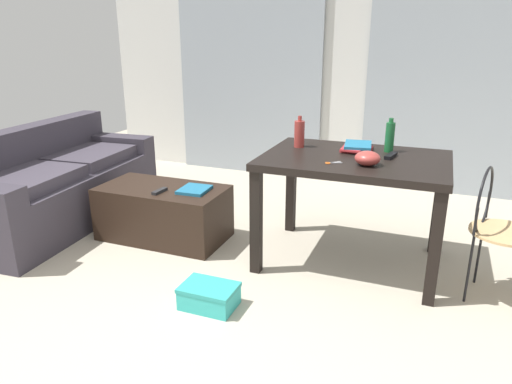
# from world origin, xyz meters

# --- Properties ---
(ground_plane) EXTENTS (8.12, 8.12, 0.00)m
(ground_plane) POSITION_xyz_m (0.00, 1.29, 0.00)
(ground_plane) COLOR #B2A893
(wall_back) EXTENTS (5.68, 0.10, 2.58)m
(wall_back) POSITION_xyz_m (0.00, 3.38, 1.29)
(wall_back) COLOR silver
(wall_back) RESTS_ON ground
(curtains) EXTENTS (3.88, 0.03, 2.21)m
(curtains) POSITION_xyz_m (0.00, 3.30, 1.11)
(curtains) COLOR #99A3AD
(curtains) RESTS_ON ground
(couch) EXTENTS (0.93, 1.97, 0.82)m
(couch) POSITION_xyz_m (-2.06, 1.23, 0.32)
(couch) COLOR #38333D
(couch) RESTS_ON ground
(coffee_table) EXTENTS (1.00, 0.53, 0.43)m
(coffee_table) POSITION_xyz_m (-0.99, 1.24, 0.21)
(coffee_table) COLOR black
(coffee_table) RESTS_ON ground
(craft_table) EXTENTS (1.24, 0.89, 0.78)m
(craft_table) POSITION_xyz_m (0.48, 1.37, 0.68)
(craft_table) COLOR black
(craft_table) RESTS_ON ground
(wire_chair) EXTENTS (0.41, 0.44, 0.83)m
(wire_chair) POSITION_xyz_m (1.37, 1.20, 0.52)
(wire_chair) COLOR tan
(wire_chair) RESTS_ON ground
(bottle_near) EXTENTS (0.06, 0.06, 0.24)m
(bottle_near) POSITION_xyz_m (0.68, 1.61, 0.89)
(bottle_near) COLOR #195B2D
(bottle_near) RESTS_ON craft_table
(bottle_far) EXTENTS (0.08, 0.08, 0.23)m
(bottle_far) POSITION_xyz_m (0.04, 1.52, 0.88)
(bottle_far) COLOR #99332D
(bottle_far) RESTS_ON craft_table
(bowl) EXTENTS (0.16, 0.16, 0.09)m
(bowl) POSITION_xyz_m (0.59, 1.18, 0.83)
(bowl) COLOR #9E3833
(bowl) RESTS_ON craft_table
(book_stack) EXTENTS (0.22, 0.30, 0.05)m
(book_stack) POSITION_xyz_m (0.46, 1.56, 0.81)
(book_stack) COLOR red
(book_stack) RESTS_ON craft_table
(tv_remote_on_table) EXTENTS (0.07, 0.17, 0.02)m
(tv_remote_on_table) POSITION_xyz_m (0.71, 1.44, 0.79)
(tv_remote_on_table) COLOR black
(tv_remote_on_table) RESTS_ON craft_table
(scissors) EXTENTS (0.11, 0.09, 0.00)m
(scissors) POSITION_xyz_m (0.37, 1.15, 0.78)
(scissors) COLOR #9EA0A5
(scissors) RESTS_ON craft_table
(tv_remote_primary) EXTENTS (0.05, 0.15, 0.02)m
(tv_remote_primary) POSITION_xyz_m (-0.94, 1.13, 0.44)
(tv_remote_primary) COLOR #232326
(tv_remote_primary) RESTS_ON coffee_table
(magazine) EXTENTS (0.22, 0.26, 0.02)m
(magazine) POSITION_xyz_m (-0.70, 1.26, 0.44)
(magazine) COLOR #1E668C
(magazine) RESTS_ON coffee_table
(shoebox) EXTENTS (0.33, 0.23, 0.14)m
(shoebox) POSITION_xyz_m (-0.19, 0.46, 0.07)
(shoebox) COLOR #33B2AD
(shoebox) RESTS_ON ground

